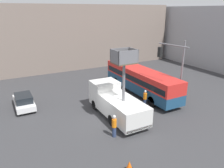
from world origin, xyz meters
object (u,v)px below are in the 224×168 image
(utility_truck, at_px, (116,102))
(city_bus, at_px, (140,79))
(traffic_light_pole, at_px, (175,65))
(traffic_cone_near_truck, at_px, (129,166))
(parked_car_curbside, at_px, (24,101))
(road_worker_directing, at_px, (145,98))
(road_worker_near_truck, at_px, (114,126))

(utility_truck, relative_size, city_bus, 0.61)
(utility_truck, height_order, traffic_light_pole, traffic_light_pole)
(utility_truck, height_order, city_bus, utility_truck)
(traffic_cone_near_truck, relative_size, parked_car_curbside, 0.16)
(traffic_light_pole, relative_size, traffic_cone_near_truck, 9.93)
(city_bus, bearing_deg, traffic_cone_near_truck, 135.82)
(traffic_cone_near_truck, bearing_deg, parked_car_curbside, 109.29)
(city_bus, bearing_deg, traffic_light_pole, 178.35)
(parked_car_curbside, bearing_deg, traffic_cone_near_truck, -70.71)
(road_worker_directing, relative_size, parked_car_curbside, 0.42)
(utility_truck, bearing_deg, road_worker_directing, 8.05)
(city_bus, xyz_separation_m, road_worker_near_truck, (-7.33, -6.88, -0.81))
(utility_truck, relative_size, traffic_light_pole, 1.07)
(road_worker_directing, xyz_separation_m, traffic_cone_near_truck, (-6.62, -7.39, -0.56))
(road_worker_near_truck, relative_size, road_worker_directing, 1.07)
(city_bus, bearing_deg, utility_truck, 118.78)
(road_worker_directing, bearing_deg, road_worker_near_truck, 150.74)
(traffic_light_pole, bearing_deg, utility_truck, 169.35)
(road_worker_near_truck, relative_size, traffic_cone_near_truck, 2.77)
(city_bus, xyz_separation_m, parked_car_curbside, (-12.88, 2.21, -1.03))
(traffic_light_pole, bearing_deg, traffic_cone_near_truck, -146.70)
(city_bus, relative_size, road_worker_near_truck, 6.36)
(city_bus, distance_m, traffic_light_pole, 5.70)
(road_worker_near_truck, height_order, traffic_cone_near_truck, road_worker_near_truck)
(traffic_light_pole, distance_m, traffic_cone_near_truck, 11.29)
(traffic_light_pole, xyz_separation_m, road_worker_near_truck, (-7.72, -1.92, -3.60))
(utility_truck, relative_size, traffic_cone_near_truck, 10.67)
(utility_truck, bearing_deg, road_worker_near_truck, -121.09)
(traffic_light_pole, relative_size, road_worker_near_truck, 3.59)
(city_bus, height_order, traffic_cone_near_truck, city_bus)
(traffic_light_pole, height_order, traffic_cone_near_truck, traffic_light_pole)
(road_worker_near_truck, xyz_separation_m, road_worker_directing, (5.59, 3.56, -0.07))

